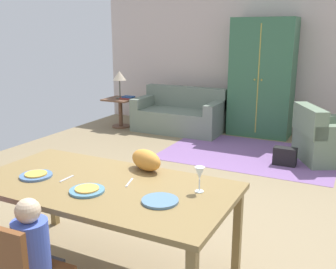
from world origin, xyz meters
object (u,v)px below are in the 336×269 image
object	(u,v)px
couch	(180,115)
armchair	(327,140)
dining_table	(103,191)
plate_near_woman	(160,201)
side_table	(120,109)
book_lower	(126,98)
book_upper	(128,97)
armoire	(262,78)
table_lamp	(119,77)
handbag	(285,156)
cat	(146,160)
plate_near_child	(87,191)
plate_near_man	(36,176)
wine_glass	(200,174)

from	to	relation	value
couch	armchair	bearing A→B (deg)	-14.19
dining_table	plate_near_woman	xyz separation A→B (m)	(0.54, -0.10, 0.07)
armchair	side_table	size ratio (longest dim) A/B	2.00
book_lower	book_upper	size ratio (longest dim) A/B	1.00
armoire	table_lamp	world-z (taller)	armoire
dining_table	book_upper	world-z (taller)	dining_table
dining_table	side_table	bearing A→B (deg)	121.88
armchair	handbag	world-z (taller)	armchair
plate_near_woman	cat	xyz separation A→B (m)	(-0.39, 0.51, 0.08)
table_lamp	couch	bearing A→B (deg)	12.32
armchair	armoire	bearing A→B (deg)	139.43
plate_near_child	cat	world-z (taller)	cat
table_lamp	book_upper	xyz separation A→B (m)	(0.18, 0.02, -0.39)
plate_near_man	wine_glass	bearing A→B (deg)	13.42
couch	armoire	distance (m)	1.67
plate_near_child	book_upper	distance (m)	5.01
cat	book_lower	size ratio (longest dim) A/B	1.45
armoire	table_lamp	distance (m)	2.71
dining_table	cat	size ratio (longest dim) A/B	6.19
plate_near_man	handbag	xyz separation A→B (m)	(1.33, 3.40, -0.64)
side_table	plate_near_woman	bearing A→B (deg)	-53.70
wine_glass	book_lower	size ratio (longest dim) A/B	0.85
plate_near_man	armchair	size ratio (longest dim) A/B	0.22
armchair	armoire	size ratio (longest dim) A/B	0.55
dining_table	cat	bearing A→B (deg)	69.72
couch	plate_near_child	bearing A→B (deg)	-72.91
book_lower	plate_near_child	bearing A→B (deg)	-60.61
cat	armchair	bearing A→B (deg)	94.08
couch	armoire	world-z (taller)	armoire
plate_near_man	book_upper	distance (m)	4.71
book_lower	dining_table	bearing A→B (deg)	-59.57
dining_table	table_lamp	size ratio (longest dim) A/B	3.67
plate_near_child	handbag	distance (m)	3.61
plate_near_child	book_lower	xyz separation A→B (m)	(-2.45, 4.35, -0.18)
dining_table	side_table	distance (m)	4.94
plate_near_child	armoire	distance (m)	5.03
dining_table	handbag	bearing A→B (deg)	76.62
armchair	handbag	distance (m)	0.72
armchair	plate_near_woman	bearing A→B (deg)	-100.85
plate_near_man	armoire	distance (m)	5.00
table_lamp	side_table	bearing A→B (deg)	0.00
plate_near_man	book_lower	world-z (taller)	plate_near_man
plate_near_woman	side_table	bearing A→B (deg)	126.30
plate_near_woman	armchair	bearing A→B (deg)	79.15
plate_near_woman	armoire	bearing A→B (deg)	96.02
side_table	handbag	distance (m)	3.51
armchair	table_lamp	world-z (taller)	table_lamp
cat	armchair	distance (m)	3.58
book_lower	book_upper	distance (m)	0.05
plate_near_woman	armchair	distance (m)	3.95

